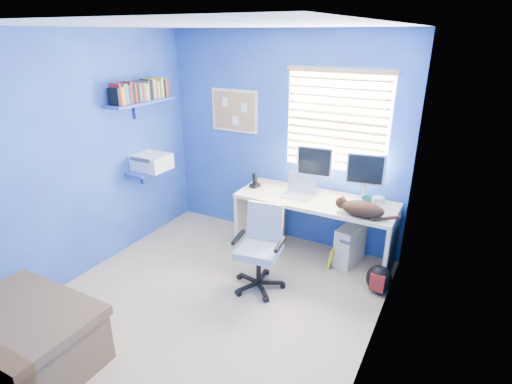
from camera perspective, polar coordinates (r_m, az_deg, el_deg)
The scene contains 23 objects.
floor at distance 4.08m, azimuth -6.40°, elevation -15.16°, with size 3.00×3.20×0.00m, color tan.
ceiling at distance 3.27m, azimuth -8.36°, elevation 22.52°, with size 3.00×3.20×0.00m, color white.
wall_back at distance 4.81m, azimuth 3.81°, elevation 7.36°, with size 3.00×0.01×2.50m, color #2537A1.
wall_front at distance 2.49m, azimuth -29.14°, elevation -9.99°, with size 3.00×0.01×2.50m, color #2537A1.
wall_left at distance 4.49m, azimuth -23.19°, elevation 4.54°, with size 0.01×3.20×2.50m, color #2537A1.
wall_right at distance 2.94m, azimuth 17.52°, elevation -3.36°, with size 0.01×3.20×2.50m, color #2537A1.
desk at distance 4.62m, azimuth 8.29°, elevation -5.16°, with size 1.75×0.65×0.74m, color beige.
laptop at distance 4.46m, azimuth 6.10°, elevation 0.68°, with size 0.33×0.26×0.22m, color silver.
monitor_left at distance 4.56m, azimuth 8.39°, elevation 3.20°, with size 0.40×0.12×0.54m, color silver.
monitor_right at distance 4.41m, azimuth 15.34°, elevation 1.99°, with size 0.40×0.12×0.54m, color silver.
phone at distance 4.72m, azimuth -0.16°, elevation 1.69°, with size 0.09×0.11×0.17m, color black.
mug at distance 4.37m, azimuth 15.50°, elevation -1.31°, with size 0.10×0.09×0.10m, color #1A635A.
cd_spindle at distance 4.49m, azimuth 17.09°, elevation -1.10°, with size 0.13×0.13×0.07m, color silver.
cat at distance 4.11m, azimuth 14.98°, elevation -2.36°, with size 0.43×0.23×0.15m, color black.
tower_pc at distance 4.67m, azimuth 13.28°, elevation -7.25°, with size 0.19×0.44×0.45m, color beige.
drawer_boxes at distance 5.02m, azimuth 1.72°, elevation -4.78°, with size 0.35×0.28×0.41m, color tan.
yellow_book at distance 4.58m, azimuth 10.78°, elevation -9.13°, with size 0.03×0.17×0.24m, color yellow.
backpack at distance 4.27m, azimuth 17.15°, elevation -11.80°, with size 0.26×0.20×0.30m, color black.
bed_corner at distance 3.73m, azimuth -29.97°, elevation -17.77°, with size 1.04×0.74×0.50m, color brown.
office_chair at distance 4.10m, azimuth 0.59°, elevation -9.40°, with size 0.57×0.57×0.86m.
window_blinds at distance 4.49m, azimuth 11.40°, elevation 9.87°, with size 1.15×0.05×1.10m.
corkboard at distance 5.03m, azimuth -3.09°, elevation 11.50°, with size 0.64×0.02×0.52m.
wall_shelves at distance 4.82m, azimuth -15.55°, elevation 8.90°, with size 0.42×0.90×1.05m.
Camera 1 is at (1.92, -2.65, 2.45)m, focal length 28.00 mm.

